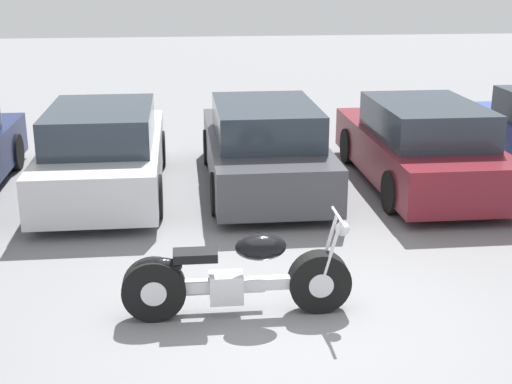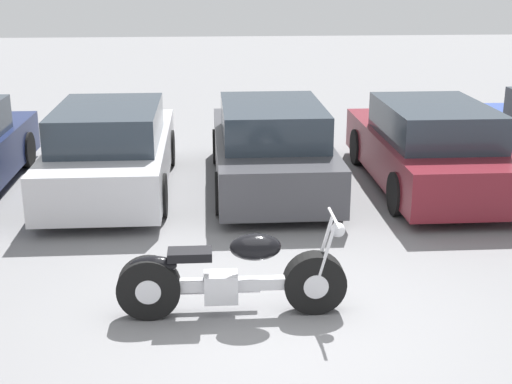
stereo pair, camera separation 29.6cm
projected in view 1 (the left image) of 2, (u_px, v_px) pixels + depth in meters
The scene contains 5 objects.
ground_plane at pixel (288, 321), 7.16m from camera, with size 60.00×60.00×0.00m, color slate.
motorcycle at pixel (235, 278), 7.17m from camera, with size 2.32×0.62×1.03m.
parked_car_silver at pixel (104, 152), 11.05m from camera, with size 1.81×4.43×1.38m.
parked_car_dark_grey at pixel (264, 147), 11.32m from camera, with size 1.81×4.43×1.38m.
parked_car_maroon at pixel (420, 146), 11.40m from camera, with size 1.81×4.43×1.38m.
Camera 1 is at (-1.00, -6.35, 3.41)m, focal length 50.00 mm.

